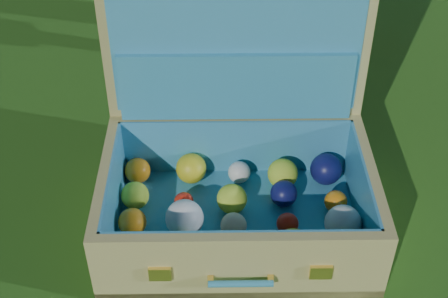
% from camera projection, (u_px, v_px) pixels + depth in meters
% --- Properties ---
extents(ground, '(60.00, 60.00, 0.00)m').
position_uv_depth(ground, '(285.00, 229.00, 1.55)').
color(ground, '#215114').
rests_on(ground, ground).
extents(suitcase, '(0.77, 0.68, 0.62)m').
position_uv_depth(suitcase, '(238.00, 156.00, 1.50)').
color(suitcase, tan).
rests_on(suitcase, ground).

